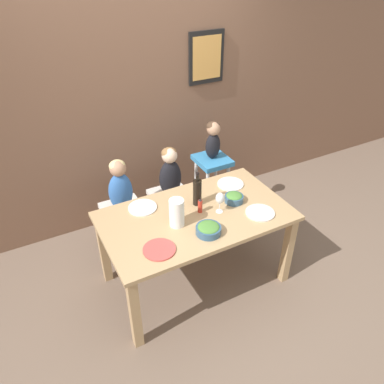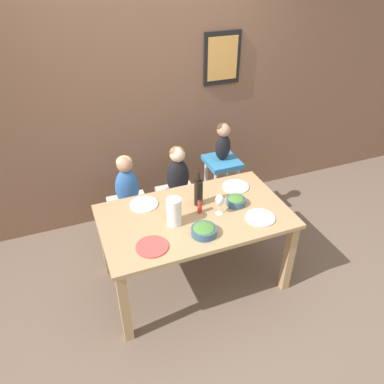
{
  "view_description": "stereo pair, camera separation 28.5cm",
  "coord_description": "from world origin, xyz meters",
  "px_view_note": "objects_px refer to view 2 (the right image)",
  "views": [
    {
      "loc": [
        -1.15,
        -2.1,
        2.58
      ],
      "look_at": [
        0.0,
        0.07,
        0.92
      ],
      "focal_mm": 35.0,
      "sensor_mm": 36.0,
      "label": 1
    },
    {
      "loc": [
        -0.89,
        -2.22,
        2.58
      ],
      "look_at": [
        0.0,
        0.07,
        0.92
      ],
      "focal_mm": 35.0,
      "sensor_mm": 36.0,
      "label": 2
    }
  ],
  "objects_px": {
    "dinner_plate_back_right": "(236,187)",
    "dinner_plate_front_left": "(152,247)",
    "chair_right_highchair": "(221,175)",
    "wine_bottle": "(199,192)",
    "chair_far_center": "(178,200)",
    "salad_bowl_small": "(236,201)",
    "paper_towel_roll": "(174,212)",
    "person_baby_right": "(223,139)",
    "person_child_left": "(126,181)",
    "dinner_plate_back_left": "(144,204)",
    "salad_bowl_large": "(204,230)",
    "dinner_plate_front_right": "(260,218)",
    "wine_glass_near": "(220,201)",
    "person_child_center": "(178,170)",
    "chair_far_left": "(130,210)"
  },
  "relations": [
    {
      "from": "chair_far_center",
      "to": "salad_bowl_large",
      "type": "xyz_separation_m",
      "value": [
        -0.13,
        -0.96,
        0.38
      ]
    },
    {
      "from": "person_child_center",
      "to": "dinner_plate_back_left",
      "type": "height_order",
      "value": "person_child_center"
    },
    {
      "from": "salad_bowl_large",
      "to": "dinner_plate_front_right",
      "type": "xyz_separation_m",
      "value": [
        0.49,
        0.02,
        -0.03
      ]
    },
    {
      "from": "wine_glass_near",
      "to": "chair_right_highchair",
      "type": "bearing_deg",
      "value": 63.18
    },
    {
      "from": "wine_bottle",
      "to": "paper_towel_roll",
      "type": "distance_m",
      "value": 0.32
    },
    {
      "from": "wine_glass_near",
      "to": "dinner_plate_back_left",
      "type": "height_order",
      "value": "wine_glass_near"
    },
    {
      "from": "paper_towel_roll",
      "to": "salad_bowl_small",
      "type": "relative_size",
      "value": 1.46
    },
    {
      "from": "salad_bowl_small",
      "to": "dinner_plate_back_left",
      "type": "distance_m",
      "value": 0.77
    },
    {
      "from": "salad_bowl_small",
      "to": "salad_bowl_large",
      "type": "bearing_deg",
      "value": -147.29
    },
    {
      "from": "person_child_center",
      "to": "wine_glass_near",
      "type": "xyz_separation_m",
      "value": [
        0.08,
        -0.77,
        0.13
      ]
    },
    {
      "from": "salad_bowl_large",
      "to": "person_child_center",
      "type": "bearing_deg",
      "value": 82.24
    },
    {
      "from": "person_child_center",
      "to": "dinner_plate_front_left",
      "type": "xyz_separation_m",
      "value": [
        -0.53,
        -0.95,
        0.01
      ]
    },
    {
      "from": "chair_far_center",
      "to": "dinner_plate_front_left",
      "type": "bearing_deg",
      "value": -119.26
    },
    {
      "from": "chair_right_highchair",
      "to": "wine_bottle",
      "type": "xyz_separation_m",
      "value": [
        -0.49,
        -0.58,
        0.28
      ]
    },
    {
      "from": "chair_right_highchair",
      "to": "paper_towel_roll",
      "type": "bearing_deg",
      "value": -135.42
    },
    {
      "from": "salad_bowl_small",
      "to": "wine_glass_near",
      "type": "bearing_deg",
      "value": -160.79
    },
    {
      "from": "chair_right_highchair",
      "to": "dinner_plate_front_left",
      "type": "relative_size",
      "value": 3.2
    },
    {
      "from": "chair_far_left",
      "to": "paper_towel_roll",
      "type": "bearing_deg",
      "value": -74.64
    },
    {
      "from": "dinner_plate_back_right",
      "to": "dinner_plate_front_left",
      "type": "bearing_deg",
      "value": -152.03
    },
    {
      "from": "wine_bottle",
      "to": "dinner_plate_front_left",
      "type": "distance_m",
      "value": 0.64
    },
    {
      "from": "chair_far_center",
      "to": "chair_far_left",
      "type": "bearing_deg",
      "value": 180.0
    },
    {
      "from": "chair_right_highchair",
      "to": "person_child_left",
      "type": "height_order",
      "value": "person_child_left"
    },
    {
      "from": "chair_far_center",
      "to": "person_child_center",
      "type": "distance_m",
      "value": 0.34
    },
    {
      "from": "dinner_plate_front_left",
      "to": "dinner_plate_back_right",
      "type": "distance_m",
      "value": 1.04
    },
    {
      "from": "salad_bowl_small",
      "to": "chair_right_highchair",
      "type": "bearing_deg",
      "value": 73.7
    },
    {
      "from": "person_child_left",
      "to": "paper_towel_roll",
      "type": "relative_size",
      "value": 2.23
    },
    {
      "from": "paper_towel_roll",
      "to": "dinner_plate_front_right",
      "type": "distance_m",
      "value": 0.69
    },
    {
      "from": "dinner_plate_back_left",
      "to": "salad_bowl_large",
      "type": "bearing_deg",
      "value": -58.68
    },
    {
      "from": "chair_right_highchair",
      "to": "person_child_center",
      "type": "relative_size",
      "value": 1.47
    },
    {
      "from": "dinner_plate_front_left",
      "to": "dinner_plate_back_right",
      "type": "relative_size",
      "value": 1.0
    },
    {
      "from": "paper_towel_roll",
      "to": "dinner_plate_back_left",
      "type": "bearing_deg",
      "value": 115.7
    },
    {
      "from": "chair_right_highchair",
      "to": "wine_bottle",
      "type": "bearing_deg",
      "value": -130.21
    },
    {
      "from": "dinner_plate_front_left",
      "to": "chair_far_center",
      "type": "bearing_deg",
      "value": 60.74
    },
    {
      "from": "paper_towel_roll",
      "to": "dinner_plate_front_left",
      "type": "relative_size",
      "value": 0.97
    },
    {
      "from": "person_child_left",
      "to": "dinner_plate_back_left",
      "type": "relative_size",
      "value": 2.17
    },
    {
      "from": "chair_far_center",
      "to": "dinner_plate_back_left",
      "type": "height_order",
      "value": "dinner_plate_back_left"
    },
    {
      "from": "paper_towel_roll",
      "to": "dinner_plate_back_right",
      "type": "bearing_deg",
      "value": 22.99
    },
    {
      "from": "salad_bowl_large",
      "to": "dinner_plate_back_right",
      "type": "xyz_separation_m",
      "value": [
        0.51,
        0.49,
        -0.03
      ]
    },
    {
      "from": "dinner_plate_front_left",
      "to": "dinner_plate_back_right",
      "type": "height_order",
      "value": "same"
    },
    {
      "from": "wine_bottle",
      "to": "salad_bowl_small",
      "type": "bearing_deg",
      "value": -22.12
    },
    {
      "from": "paper_towel_roll",
      "to": "person_baby_right",
      "type": "bearing_deg",
      "value": 44.63
    },
    {
      "from": "paper_towel_roll",
      "to": "salad_bowl_large",
      "type": "xyz_separation_m",
      "value": [
        0.16,
        -0.2,
        -0.08
      ]
    },
    {
      "from": "wine_bottle",
      "to": "salad_bowl_small",
      "type": "relative_size",
      "value": 1.93
    },
    {
      "from": "chair_far_left",
      "to": "person_baby_right",
      "type": "height_order",
      "value": "person_baby_right"
    },
    {
      "from": "chair_far_center",
      "to": "wine_glass_near",
      "type": "relative_size",
      "value": 2.56
    },
    {
      "from": "chair_far_left",
      "to": "dinner_plate_back_right",
      "type": "distance_m",
      "value": 1.06
    },
    {
      "from": "chair_far_left",
      "to": "wine_glass_near",
      "type": "height_order",
      "value": "wine_glass_near"
    },
    {
      "from": "chair_far_left",
      "to": "paper_towel_roll",
      "type": "relative_size",
      "value": 2.02
    },
    {
      "from": "chair_far_center",
      "to": "salad_bowl_small",
      "type": "xyz_separation_m",
      "value": [
        0.26,
        -0.7,
        0.38
      ]
    },
    {
      "from": "dinner_plate_front_left",
      "to": "dinner_plate_back_right",
      "type": "bearing_deg",
      "value": 27.97
    }
  ]
}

